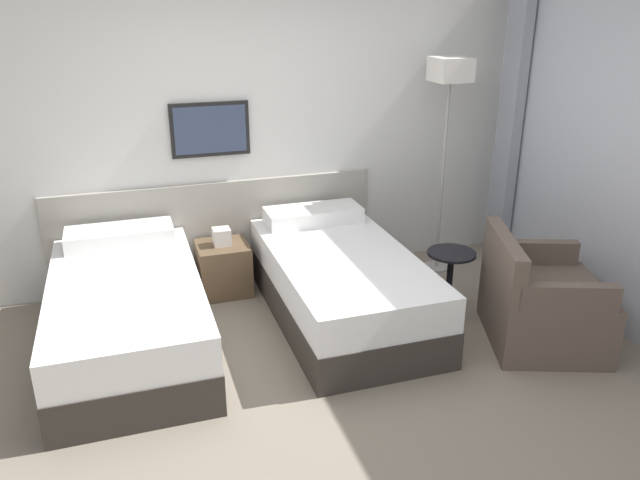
% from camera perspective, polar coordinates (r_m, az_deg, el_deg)
% --- Properties ---
extents(ground_plane, '(16.00, 16.00, 0.00)m').
position_cam_1_polar(ground_plane, '(4.12, 1.61, -13.39)').
color(ground_plane, slate).
extents(wall_headboard, '(10.00, 0.10, 2.70)m').
position_cam_1_polar(wall_headboard, '(5.34, -5.62, 10.00)').
color(wall_headboard, silver).
rests_on(wall_headboard, ground_plane).
extents(bed_near_door, '(1.02, 1.93, 0.67)m').
position_cam_1_polar(bed_near_door, '(4.59, -17.16, -6.42)').
color(bed_near_door, '#332D28').
rests_on(bed_near_door, ground_plane).
extents(bed_near_window, '(1.02, 1.93, 0.67)m').
position_cam_1_polar(bed_near_window, '(4.83, 1.92, -3.95)').
color(bed_near_window, '#332D28').
rests_on(bed_near_window, ground_plane).
extents(nightstand, '(0.42, 0.41, 0.57)m').
position_cam_1_polar(nightstand, '(5.30, -8.80, -2.47)').
color(nightstand, brown).
rests_on(nightstand, ground_plane).
extents(floor_lamp, '(0.30, 0.30, 1.88)m').
position_cam_1_polar(floor_lamp, '(5.43, 11.74, 13.52)').
color(floor_lamp, '#9E9993').
rests_on(floor_lamp, ground_plane).
extents(side_table, '(0.38, 0.38, 0.51)m').
position_cam_1_polar(side_table, '(4.95, 11.81, -2.81)').
color(side_table, black).
rests_on(side_table, ground_plane).
extents(armchair, '(1.00, 1.06, 0.80)m').
position_cam_1_polar(armchair, '(4.77, 19.54, -5.66)').
color(armchair, brown).
rests_on(armchair, ground_plane).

